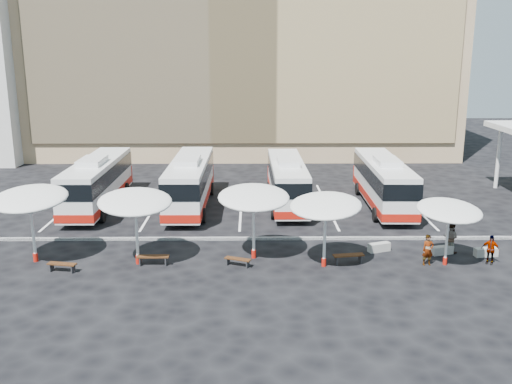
{
  "coord_description": "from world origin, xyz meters",
  "views": [
    {
      "loc": [
        0.71,
        -30.54,
        10.6
      ],
      "look_at": [
        1.0,
        3.0,
        2.2
      ],
      "focal_mm": 40.0,
      "sensor_mm": 36.0,
      "label": 1
    }
  ],
  "objects_px": {
    "bus_0": "(97,181)",
    "wood_bench_1": "(153,258)",
    "sunshade_4": "(449,211)",
    "bus_2": "(287,180)",
    "bus_3": "(383,181)",
    "passenger_0": "(428,250)",
    "passenger_2": "(490,250)",
    "conc_bench_1": "(442,250)",
    "passenger_1": "(451,238)",
    "sunshade_1": "(135,202)",
    "conc_bench_0": "(379,247)",
    "sunshade_3": "(326,206)",
    "sunshade_0": "(30,199)",
    "wood_bench_2": "(238,260)",
    "wood_bench_3": "(348,257)",
    "bus_1": "(190,181)",
    "sunshade_2": "(254,198)",
    "wood_bench_0": "(62,265)",
    "conc_bench_2": "(486,252)"
  },
  "relations": [
    {
      "from": "wood_bench_2",
      "to": "conc_bench_0",
      "type": "bearing_deg",
      "value": 15.62
    },
    {
      "from": "sunshade_3",
      "to": "sunshade_0",
      "type": "bearing_deg",
      "value": 176.94
    },
    {
      "from": "wood_bench_3",
      "to": "wood_bench_1",
      "type": "bearing_deg",
      "value": -179.26
    },
    {
      "from": "bus_3",
      "to": "sunshade_3",
      "type": "xyz_separation_m",
      "value": [
        -5.46,
        -11.28,
        1.33
      ]
    },
    {
      "from": "bus_1",
      "to": "conc_bench_1",
      "type": "bearing_deg",
      "value": -33.44
    },
    {
      "from": "wood_bench_3",
      "to": "passenger_0",
      "type": "distance_m",
      "value": 3.98
    },
    {
      "from": "sunshade_3",
      "to": "passenger_2",
      "type": "relative_size",
      "value": 3.12
    },
    {
      "from": "bus_0",
      "to": "sunshade_4",
      "type": "height_order",
      "value": "bus_0"
    },
    {
      "from": "sunshade_1",
      "to": "wood_bench_1",
      "type": "relative_size",
      "value": 2.85
    },
    {
      "from": "bus_2",
      "to": "bus_3",
      "type": "distance_m",
      "value": 6.63
    },
    {
      "from": "wood_bench_1",
      "to": "conc_bench_2",
      "type": "xyz_separation_m",
      "value": [
        17.35,
        1.12,
        -0.15
      ]
    },
    {
      "from": "bus_0",
      "to": "sunshade_4",
      "type": "bearing_deg",
      "value": -28.58
    },
    {
      "from": "wood_bench_1",
      "to": "passenger_2",
      "type": "xyz_separation_m",
      "value": [
        17.1,
        0.05,
        0.38
      ]
    },
    {
      "from": "sunshade_1",
      "to": "conc_bench_2",
      "type": "relative_size",
      "value": 3.81
    },
    {
      "from": "wood_bench_0",
      "to": "wood_bench_3",
      "type": "xyz_separation_m",
      "value": [
        14.23,
        0.99,
        0.04
      ]
    },
    {
      "from": "bus_0",
      "to": "wood_bench_1",
      "type": "relative_size",
      "value": 7.01
    },
    {
      "from": "bus_2",
      "to": "sunshade_0",
      "type": "distance_m",
      "value": 17.58
    },
    {
      "from": "sunshade_1",
      "to": "passenger_1",
      "type": "bearing_deg",
      "value": 5.3
    },
    {
      "from": "bus_1",
      "to": "passenger_0",
      "type": "relative_size",
      "value": 7.21
    },
    {
      "from": "conc_bench_0",
      "to": "passenger_0",
      "type": "xyz_separation_m",
      "value": [
        1.99,
        -2.03,
        0.57
      ]
    },
    {
      "from": "bus_3",
      "to": "wood_bench_1",
      "type": "distance_m",
      "value": 17.96
    },
    {
      "from": "sunshade_3",
      "to": "passenger_0",
      "type": "relative_size",
      "value": 2.98
    },
    {
      "from": "passenger_0",
      "to": "passenger_2",
      "type": "height_order",
      "value": "passenger_0"
    },
    {
      "from": "conc_bench_1",
      "to": "conc_bench_0",
      "type": "bearing_deg",
      "value": 171.32
    },
    {
      "from": "sunshade_1",
      "to": "conc_bench_1",
      "type": "bearing_deg",
      "value": 4.44
    },
    {
      "from": "passenger_1",
      "to": "sunshade_1",
      "type": "bearing_deg",
      "value": 42.67
    },
    {
      "from": "sunshade_0",
      "to": "sunshade_3",
      "type": "bearing_deg",
      "value": -3.06
    },
    {
      "from": "sunshade_0",
      "to": "wood_bench_1",
      "type": "xyz_separation_m",
      "value": [
        6.13,
        -0.56,
        -2.96
      ]
    },
    {
      "from": "passenger_1",
      "to": "passenger_2",
      "type": "bearing_deg",
      "value": 167.74
    },
    {
      "from": "bus_2",
      "to": "wood_bench_3",
      "type": "height_order",
      "value": "bus_2"
    },
    {
      "from": "wood_bench_2",
      "to": "passenger_2",
      "type": "distance_m",
      "value": 12.82
    },
    {
      "from": "sunshade_4",
      "to": "wood_bench_0",
      "type": "xyz_separation_m",
      "value": [
        -19.1,
        -0.79,
        -2.51
      ]
    },
    {
      "from": "sunshade_4",
      "to": "passenger_1",
      "type": "bearing_deg",
      "value": 63.86
    },
    {
      "from": "wood_bench_3",
      "to": "sunshade_1",
      "type": "bearing_deg",
      "value": 179.62
    },
    {
      "from": "bus_2",
      "to": "wood_bench_0",
      "type": "height_order",
      "value": "bus_2"
    },
    {
      "from": "passenger_1",
      "to": "passenger_2",
      "type": "xyz_separation_m",
      "value": [
        1.43,
        -1.68,
        -0.05
      ]
    },
    {
      "from": "sunshade_2",
      "to": "wood_bench_1",
      "type": "relative_size",
      "value": 2.44
    },
    {
      "from": "wood_bench_3",
      "to": "wood_bench_2",
      "type": "bearing_deg",
      "value": -176.79
    },
    {
      "from": "conc_bench_1",
      "to": "passenger_1",
      "type": "relative_size",
      "value": 0.72
    },
    {
      "from": "wood_bench_2",
      "to": "passenger_1",
      "type": "distance_m",
      "value": 11.55
    },
    {
      "from": "conc_bench_1",
      "to": "passenger_1",
      "type": "distance_m",
      "value": 0.85
    },
    {
      "from": "bus_2",
      "to": "conc_bench_1",
      "type": "distance_m",
      "value": 12.8
    },
    {
      "from": "bus_1",
      "to": "sunshade_1",
      "type": "relative_size",
      "value": 2.49
    },
    {
      "from": "conc_bench_0",
      "to": "sunshade_4",
      "type": "bearing_deg",
      "value": -34.47
    },
    {
      "from": "bus_2",
      "to": "sunshade_3",
      "type": "height_order",
      "value": "sunshade_3"
    },
    {
      "from": "bus_1",
      "to": "bus_2",
      "type": "xyz_separation_m",
      "value": [
        6.71,
        0.54,
        -0.11
      ]
    },
    {
      "from": "conc_bench_1",
      "to": "passenger_2",
      "type": "distance_m",
      "value": 2.47
    },
    {
      "from": "wood_bench_3",
      "to": "conc_bench_2",
      "type": "bearing_deg",
      "value": 7.63
    },
    {
      "from": "wood_bench_1",
      "to": "wood_bench_2",
      "type": "bearing_deg",
      "value": -2.5
    },
    {
      "from": "sunshade_1",
      "to": "conc_bench_0",
      "type": "xyz_separation_m",
      "value": [
        12.67,
        1.73,
        -3.03
      ]
    }
  ]
}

